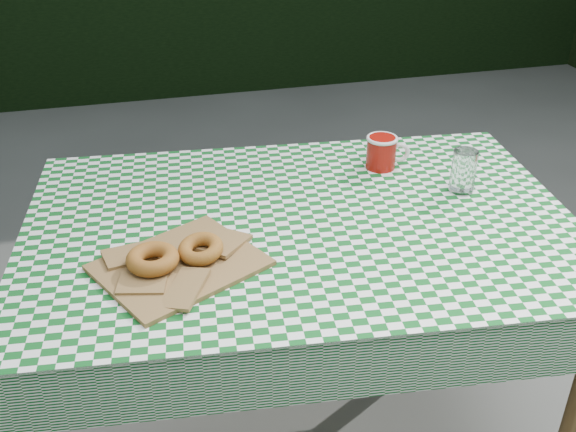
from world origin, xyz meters
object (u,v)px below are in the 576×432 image
Objects in this scene: coffee_mug at (381,152)px; drinking_glass at (463,171)px; table at (300,341)px; paper_bag at (180,264)px.

coffee_mug is 1.41× the size of drinking_glass.
table is 11.38× the size of drinking_glass.
paper_bag is at bearing -151.22° from table.
drinking_glass is (0.75, 0.17, 0.05)m from paper_bag.
table is 8.05× the size of coffee_mug.
table is at bearing -127.81° from coffee_mug.
paper_bag is (-0.31, -0.13, 0.39)m from table.
coffee_mug is 0.24m from drinking_glass.
table is at bearing -174.85° from drinking_glass.
coffee_mug is at bearing 129.47° from drinking_glass.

